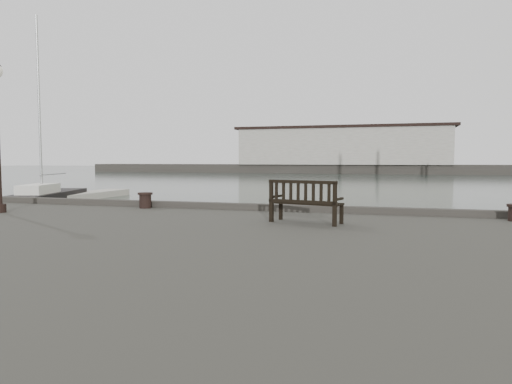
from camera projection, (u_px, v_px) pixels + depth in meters
The scene contains 6 objects.
ground at pixel (297, 266), 12.81m from camera, with size 400.00×400.00×0.00m, color black.
pontoon at pixel (8, 205), 27.97m from camera, with size 2.00×24.00×0.50m, color beige.
breakwater at pixel (357, 154), 101.87m from camera, with size 140.00×9.50×12.20m.
bench at pixel (306, 210), 10.23m from camera, with size 1.71×0.92×0.93m.
bollard_left at pixel (145, 200), 13.44m from camera, with size 0.44×0.44×0.46m, color black.
yacht_c at pixel (45, 201), 30.80m from camera, with size 5.15×9.87×12.96m.
Camera 1 is at (2.45, -12.45, 2.97)m, focal length 32.00 mm.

